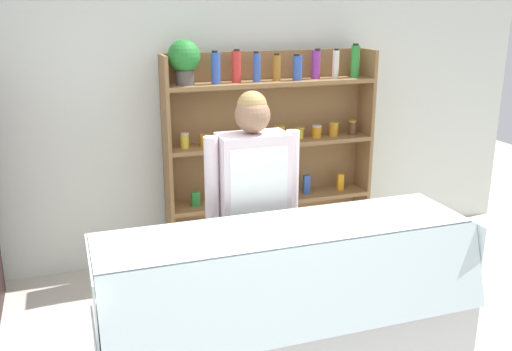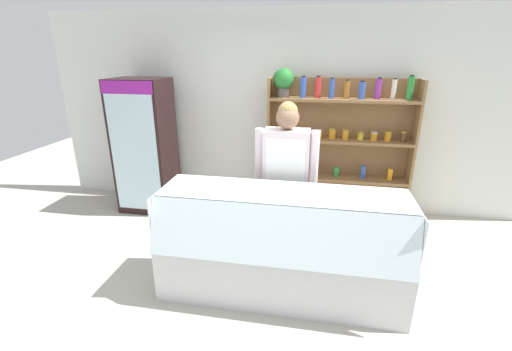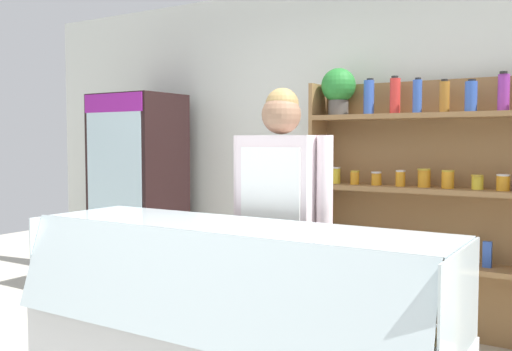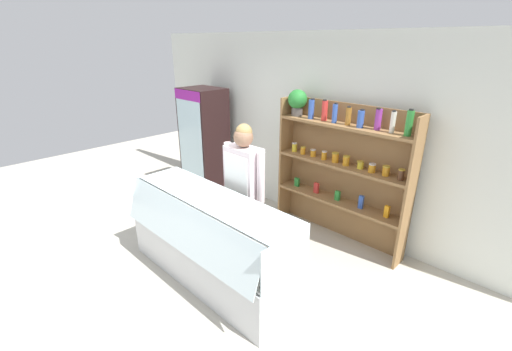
% 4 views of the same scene
% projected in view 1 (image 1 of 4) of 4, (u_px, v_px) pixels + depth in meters
% --- Properties ---
extents(back_wall, '(6.80, 0.10, 2.70)m').
position_uv_depth(back_wall, '(179.00, 110.00, 4.92)').
color(back_wall, silver).
rests_on(back_wall, ground).
extents(shelving_unit, '(1.85, 0.29, 1.96)m').
position_uv_depth(shelving_unit, '(262.00, 138.00, 4.95)').
color(shelving_unit, olive).
rests_on(shelving_unit, ground).
extents(deli_display_case, '(2.20, 0.76, 1.01)m').
position_uv_depth(deli_display_case, '(286.00, 337.00, 3.42)').
color(deli_display_case, silver).
rests_on(deli_display_case, ground).
extents(shop_clerk, '(0.64, 0.25, 1.72)m').
position_uv_depth(shop_clerk, '(253.00, 197.00, 3.70)').
color(shop_clerk, '#383D51').
rests_on(shop_clerk, ground).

